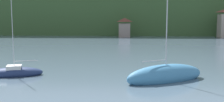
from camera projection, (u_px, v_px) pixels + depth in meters
The scene contains 4 objects.
wooded_hillside at pixel (123, 15), 129.35m from camera, with size 352.00×68.67×44.08m.
shore_building_west at pixel (125, 28), 84.88m from camera, with size 3.86×4.48×6.28m.
sailboat_mid_5 at pixel (166, 76), 23.48m from camera, with size 7.96×5.68×8.86m.
sailboat_mid_8 at pixel (14, 73), 25.60m from camera, with size 5.72×3.39×8.17m.
Camera 1 is at (2.01, 12.69, 5.47)m, focal length 41.59 mm.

